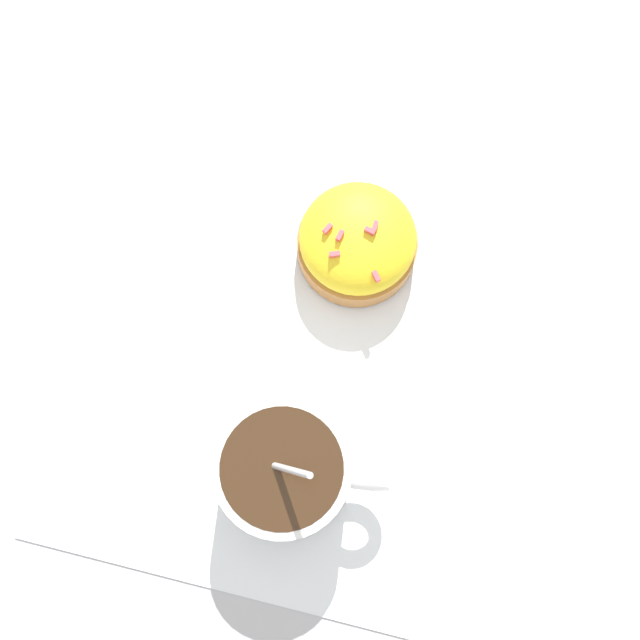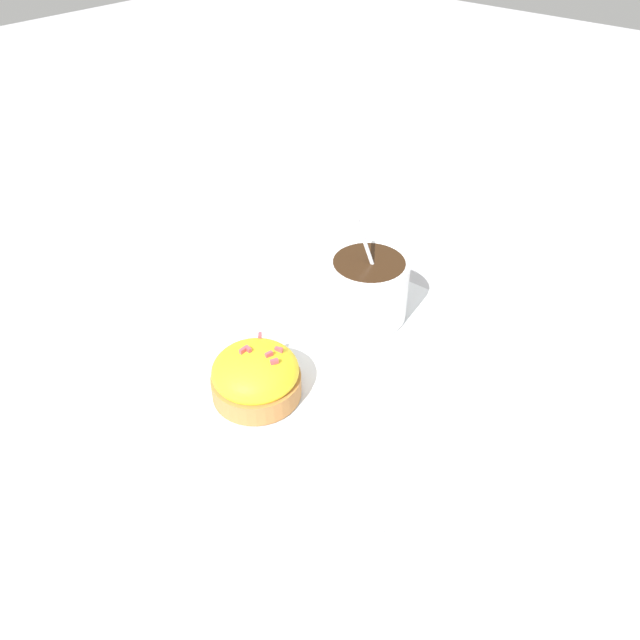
{
  "view_description": "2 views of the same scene",
  "coord_description": "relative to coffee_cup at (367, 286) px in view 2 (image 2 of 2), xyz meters",
  "views": [
    {
      "loc": [
        0.1,
        0.04,
        0.6
      ],
      "look_at": [
        -0.02,
        0.0,
        0.04
      ],
      "focal_mm": 50.0,
      "sensor_mm": 36.0,
      "label": 1
    },
    {
      "loc": [
        -0.35,
        -0.3,
        0.41
      ],
      "look_at": [
        0.01,
        0.01,
        0.04
      ],
      "focal_mm": 35.0,
      "sensor_mm": 36.0,
      "label": 2
    }
  ],
  "objects": [
    {
      "name": "paper_napkin",
      "position": [
        -0.08,
        -0.01,
        -0.04
      ],
      "size": [
        0.34,
        0.33,
        0.0
      ],
      "color": "white",
      "rests_on": "ground_plane"
    },
    {
      "name": "ground_plane",
      "position": [
        -0.08,
        -0.01,
        -0.04
      ],
      "size": [
        3.0,
        3.0,
        0.0
      ],
      "primitive_type": "plane",
      "color": "#B2B2B7"
    },
    {
      "name": "coffee_cup",
      "position": [
        0.0,
        0.0,
        0.0
      ],
      "size": [
        0.08,
        0.11,
        0.11
      ],
      "color": "white",
      "rests_on": "paper_napkin"
    },
    {
      "name": "frosted_pastry",
      "position": [
        -0.16,
        0.0,
        -0.01
      ],
      "size": [
        0.08,
        0.08,
        0.05
      ],
      "color": "#B2753D",
      "rests_on": "paper_napkin"
    }
  ]
}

